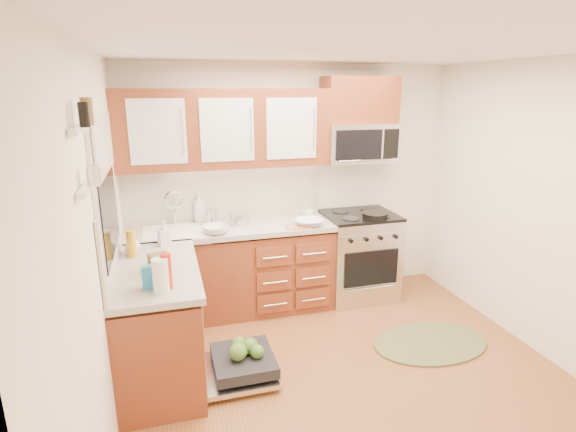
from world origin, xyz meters
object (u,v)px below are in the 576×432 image
object	(u,v)px
range	(358,255)
paper_towel_roll	(161,276)
microwave	(359,143)
skillet	(375,215)
dishwasher	(239,366)
stock_pot	(240,219)
bowl_a	(309,222)
bowl_b	(216,229)
sink	(177,244)
rug	(431,343)
cup	(308,213)
cutting_board	(298,227)
upper_cabinets	(225,129)

from	to	relation	value
range	paper_towel_roll	distance (m)	2.54
microwave	skillet	size ratio (longest dim) A/B	2.89
dishwasher	stock_pot	bearing A→B (deg)	78.44
bowl_a	bowl_b	xyz separation A→B (m)	(-0.93, 0.00, 0.01)
bowl_a	bowl_b	world-z (taller)	bowl_b
sink	dishwasher	xyz separation A→B (m)	(0.39, -1.12, -0.70)
rug	skillet	size ratio (longest dim) A/B	4.12
microwave	sink	distance (m)	2.13
stock_pot	cup	bearing A→B (deg)	4.61
paper_towel_roll	cup	world-z (taller)	paper_towel_roll
sink	bowl_a	distance (m)	1.31
microwave	cutting_board	xyz separation A→B (m)	(-0.76, -0.33, -0.77)
dishwasher	cutting_board	world-z (taller)	cutting_board
paper_towel_roll	range	bearing A→B (deg)	33.10
range	rug	bearing A→B (deg)	-78.45
rug	cutting_board	bearing A→B (deg)	137.24
upper_cabinets	dishwasher	xyz separation A→B (m)	(-0.13, -1.27, -1.77)
bowl_b	paper_towel_roll	bearing A→B (deg)	-113.45
skillet	bowl_a	xyz separation A→B (m)	(-0.73, -0.01, -0.02)
microwave	rug	size ratio (longest dim) A/B	0.70
rug	microwave	bearing A→B (deg)	100.46
bowl_a	stock_pot	bearing A→B (deg)	161.70
bowl_b	upper_cabinets	bearing A→B (deg)	63.31
paper_towel_roll	dishwasher	bearing A→B (deg)	22.68
bowl_b	rug	bearing A→B (deg)	-27.75
sink	dishwasher	size ratio (longest dim) A/B	0.89
stock_pot	range	bearing A→B (deg)	-1.72
range	upper_cabinets	bearing A→B (deg)	174.11
microwave	sink	size ratio (longest dim) A/B	1.23
dishwasher	skillet	distance (m)	2.09
cup	range	bearing A→B (deg)	-10.12
cutting_board	bowl_a	bearing A→B (deg)	13.80
stock_pot	skillet	bearing A→B (deg)	-8.36
upper_cabinets	paper_towel_roll	distance (m)	1.84
upper_cabinets	paper_towel_roll	xyz separation A→B (m)	(-0.67, -1.50, -0.83)
stock_pot	paper_towel_roll	distance (m)	1.60
stock_pot	dishwasher	bearing A→B (deg)	-101.56
microwave	rug	bearing A→B (deg)	-79.54
dishwasher	stock_pot	xyz separation A→B (m)	(0.24, 1.17, 0.88)
sink	cutting_board	bearing A→B (deg)	-9.71
sink	bowl_b	world-z (taller)	bowl_b
skillet	cutting_board	world-z (taller)	skillet
dishwasher	bowl_b	bearing A→B (deg)	91.71
microwave	dishwasher	bearing A→B (deg)	-140.93
range	paper_towel_roll	world-z (taller)	paper_towel_roll
sink	skillet	bearing A→B (deg)	-4.40
stock_pot	bowl_b	bearing A→B (deg)	-140.69
dishwasher	rug	distance (m)	1.77
microwave	stock_pot	xyz separation A→B (m)	(-1.30, -0.08, -0.72)
upper_cabinets	stock_pot	distance (m)	0.90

